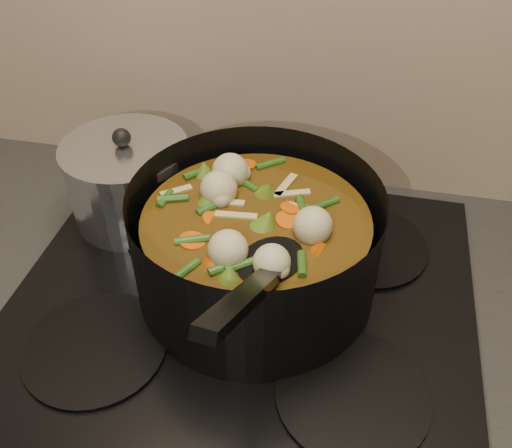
# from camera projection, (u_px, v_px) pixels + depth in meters

# --- Properties ---
(stovetop) EXTENTS (0.62, 0.54, 0.03)m
(stovetop) POSITION_uv_depth(u_px,v_px,m) (244.00, 298.00, 0.79)
(stovetop) COLOR black
(stovetop) RESTS_ON counter
(stockpot) EXTENTS (0.40, 0.48, 0.24)m
(stockpot) POSITION_uv_depth(u_px,v_px,m) (256.00, 246.00, 0.75)
(stockpot) COLOR black
(stockpot) RESTS_ON stovetop
(saucepan) EXTENTS (0.19, 0.19, 0.16)m
(saucepan) POSITION_uv_depth(u_px,v_px,m) (129.00, 181.00, 0.87)
(saucepan) COLOR silver
(saucepan) RESTS_ON stovetop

